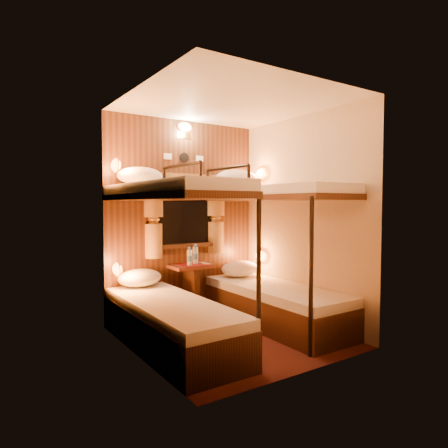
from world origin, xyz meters
TOP-DOWN VIEW (x-y plane):
  - floor at (0.00, 0.00)m, footprint 2.10×2.10m
  - ceiling at (0.00, 0.00)m, footprint 2.10×2.10m
  - wall_back at (0.00, 1.05)m, footprint 2.40×0.00m
  - wall_front at (0.00, -1.05)m, footprint 2.40×0.00m
  - wall_left at (-1.00, 0.00)m, footprint 0.00×2.40m
  - wall_right at (1.00, 0.00)m, footprint 0.00×2.40m
  - back_panel at (0.00, 1.04)m, footprint 2.00×0.03m
  - bunk_left at (-0.65, 0.07)m, footprint 0.72×1.90m
  - bunk_right at (0.65, 0.07)m, footprint 0.72×1.90m
  - window at (0.00, 1.00)m, footprint 1.00×0.12m
  - curtains at (0.00, 0.97)m, footprint 1.10×0.22m
  - back_fixtures at (0.00, 1.00)m, footprint 0.54×0.09m
  - reading_lamps at (-0.00, 0.70)m, footprint 2.00×0.20m
  - table at (0.00, 0.85)m, footprint 0.50×0.34m
  - bottle_left at (-0.05, 0.80)m, footprint 0.06×0.06m
  - bottle_right at (0.07, 0.87)m, footprint 0.07×0.07m
  - sachet_a at (0.17, 0.79)m, footprint 0.08×0.06m
  - sachet_b at (0.19, 0.91)m, footprint 0.09×0.08m
  - pillow_lower_left at (-0.65, 0.86)m, footprint 0.50×0.36m
  - pillow_lower_right at (0.65, 0.75)m, footprint 0.51×0.36m
  - pillow_upper_left at (-0.65, 0.82)m, footprint 0.51×0.37m
  - pillow_upper_right at (0.65, 0.82)m, footprint 0.59×0.42m

SIDE VIEW (x-z plane):
  - floor at x=0.00m, z-range 0.00..0.00m
  - table at x=0.00m, z-range 0.09..0.74m
  - pillow_lower_left at x=-0.65m, z-range 0.46..0.65m
  - pillow_lower_right at x=0.65m, z-range 0.46..0.66m
  - bunk_left at x=-0.65m, z-range -0.35..1.47m
  - bunk_right at x=0.65m, z-range -0.35..1.47m
  - sachet_b at x=0.19m, z-range 0.65..0.66m
  - sachet_a at x=0.17m, z-range 0.65..0.66m
  - bottle_left at x=-0.05m, z-range 0.63..0.86m
  - bottle_right at x=0.07m, z-range 0.63..0.88m
  - window at x=0.00m, z-range 0.79..1.58m
  - wall_back at x=0.00m, z-range 0.00..2.40m
  - wall_front at x=0.00m, z-range 0.00..2.40m
  - wall_left at x=-1.00m, z-range 0.00..2.40m
  - wall_right at x=1.00m, z-range 0.00..2.40m
  - back_panel at x=0.00m, z-range 0.00..2.40m
  - reading_lamps at x=0.00m, z-range 0.62..1.86m
  - curtains at x=0.00m, z-range 0.76..1.76m
  - pillow_upper_left at x=-0.65m, z-range 1.59..1.79m
  - pillow_upper_right at x=0.65m, z-range 1.59..1.82m
  - back_fixtures at x=0.00m, z-range 2.00..2.49m
  - ceiling at x=0.00m, z-range 2.40..2.40m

